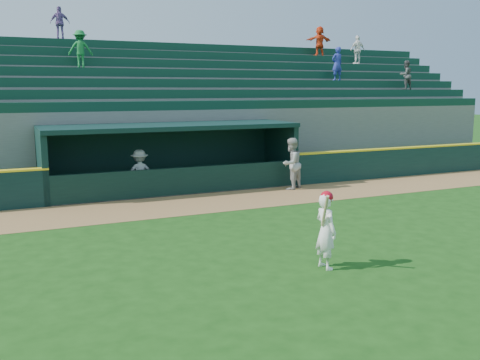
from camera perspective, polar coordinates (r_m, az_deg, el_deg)
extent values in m
plane|color=#184411|center=(13.42, 2.87, -6.53)|extent=(120.00, 120.00, 0.00)
cube|color=olive|center=(17.78, -4.44, -2.49)|extent=(40.00, 3.00, 0.01)
cube|color=black|center=(25.78, 20.62, 2.05)|extent=(15.50, 0.30, 1.20)
cube|color=yellow|center=(25.71, 20.70, 3.44)|extent=(15.50, 0.32, 0.06)
imported|color=#AAAAA5|center=(20.18, 5.48, 1.74)|extent=(1.18, 1.08, 1.94)
imported|color=#A9A9A4|center=(19.29, -10.64, 0.79)|extent=(1.11, 0.71, 1.64)
cube|color=slate|center=(20.37, -7.17, -0.93)|extent=(9.00, 2.60, 0.04)
cube|color=black|center=(19.35, -20.34, 1.37)|extent=(0.20, 2.60, 2.30)
cube|color=black|center=(22.00, 4.28, 2.88)|extent=(0.20, 2.60, 2.30)
cube|color=black|center=(21.43, -8.28, 2.62)|extent=(9.40, 0.20, 2.30)
cube|color=black|center=(20.08, -7.31, 5.70)|extent=(9.40, 2.80, 0.16)
cube|color=black|center=(19.15, -6.10, -0.13)|extent=(9.00, 0.16, 1.00)
cube|color=brown|center=(21.09, -7.84, 0.05)|extent=(8.40, 0.45, 0.10)
cube|color=slate|center=(21.90, -8.69, 3.57)|extent=(34.00, 0.85, 2.91)
cube|color=#0F3828|center=(21.68, -8.71, 7.84)|extent=(34.00, 0.60, 0.36)
cube|color=slate|center=(22.69, -9.30, 4.33)|extent=(34.00, 0.85, 3.36)
cube|color=#0F3828|center=(22.48, -9.35, 9.03)|extent=(34.00, 0.60, 0.36)
cube|color=slate|center=(23.49, -9.87, 5.04)|extent=(34.00, 0.85, 3.81)
cube|color=#0F3828|center=(23.31, -9.94, 10.14)|extent=(34.00, 0.60, 0.36)
cube|color=slate|center=(24.30, -10.40, 5.71)|extent=(34.00, 0.85, 4.26)
cube|color=#0F3828|center=(24.14, -10.50, 11.17)|extent=(34.00, 0.60, 0.36)
cube|color=slate|center=(25.11, -10.90, 6.33)|extent=(34.00, 0.85, 4.71)
cube|color=#0F3828|center=(24.98, -11.02, 12.13)|extent=(34.00, 0.60, 0.36)
cube|color=slate|center=(25.92, -11.37, 6.91)|extent=(34.00, 0.85, 5.16)
cube|color=#0F3828|center=(25.83, -11.51, 13.03)|extent=(34.00, 0.60, 0.36)
cube|color=slate|center=(26.74, -11.81, 7.46)|extent=(34.00, 0.85, 5.61)
cube|color=#0F3828|center=(26.68, -11.98, 13.87)|extent=(34.00, 0.60, 0.36)
cube|color=slate|center=(27.30, -12.08, 7.49)|extent=(34.50, 0.30, 5.61)
imported|color=white|center=(30.33, 12.43, 13.39)|extent=(0.89, 0.37, 1.52)
imported|color=#2A369C|center=(27.46, 10.32, 12.11)|extent=(0.61, 0.42, 1.63)
imported|color=#4F4F4F|center=(29.02, 17.26, 10.64)|extent=(0.72, 0.57, 1.46)
imported|color=#1A7532|center=(23.71, -16.66, 13.24)|extent=(1.07, 0.74, 1.52)
imported|color=#835B9D|center=(26.28, -18.65, 15.61)|extent=(0.87, 0.42, 1.43)
imported|color=#F4461B|center=(29.99, 8.47, 14.45)|extent=(1.48, 0.62, 1.55)
imported|color=white|center=(11.38, 9.13, -5.43)|extent=(0.42, 0.61, 1.60)
sphere|color=red|center=(11.21, 9.23, -1.83)|extent=(0.27, 0.27, 0.27)
cylinder|color=tan|center=(10.98, 9.05, -3.29)|extent=(0.26, 0.49, 0.76)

